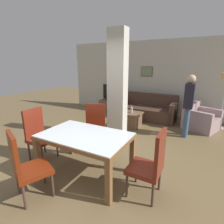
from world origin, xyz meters
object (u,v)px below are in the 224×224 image
object	(u,v)px
tv_screen	(111,93)
armchair	(200,120)
dining_chair_head_right	(151,163)
tv_stand	(111,105)
dining_table	(85,143)
sofa	(147,110)
dining_chair_far_left	(95,126)
standing_person	(189,102)
dining_chair_head_left	(39,133)
bottle	(132,110)
dining_chair_near_left	(25,165)
coffee_table	(132,119)

from	to	relation	value
tv_screen	armchair	bearing A→B (deg)	-168.06
dining_chair_head_right	tv_stand	world-z (taller)	dining_chair_head_right
dining_table	sofa	bearing A→B (deg)	90.67
tv_screen	dining_chair_far_left	bearing A→B (deg)	135.54
dining_table	dining_chair_far_left	xyz separation A→B (m)	(-0.37, 0.85, -0.05)
armchair	standing_person	world-z (taller)	standing_person
armchair	tv_stand	xyz separation A→B (m)	(-3.37, 0.65, -0.07)
standing_person	tv_stand	bearing A→B (deg)	64.82
dining_chair_head_left	bottle	distance (m)	2.78
armchair	bottle	xyz separation A→B (m)	(-1.87, -0.79, 0.25)
dining_chair_near_left	standing_person	world-z (taller)	standing_person
dining_chair_far_left	sofa	size ratio (longest dim) A/B	0.53
dining_table	bottle	distance (m)	2.63
dining_chair_near_left	dining_chair_head_right	world-z (taller)	same
tv_stand	coffee_table	bearing A→B (deg)	-43.40
tv_screen	standing_person	world-z (taller)	standing_person
tv_screen	dining_chair_head_left	bearing A→B (deg)	120.59
dining_chair_near_left	dining_chair_head_right	xyz separation A→B (m)	(1.52, 0.87, 0.00)
dining_chair_head_left	tv_screen	distance (m)	4.10
dining_table	dining_chair_head_left	bearing A→B (deg)	180.00
dining_chair_head_right	armchair	bearing A→B (deg)	-8.58
dining_chair_near_left	dining_chair_far_left	distance (m)	1.72
tv_stand	tv_screen	size ratio (longest dim) A/B	1.01
dining_chair_far_left	tv_screen	size ratio (longest dim) A/B	1.08
armchair	bottle	distance (m)	2.05
dining_table	tv_stand	bearing A→B (deg)	112.89
sofa	armchair	world-z (taller)	sofa
dining_chair_head_left	dining_chair_far_left	distance (m)	1.16
coffee_table	tv_screen	distance (m)	2.15
bottle	tv_screen	distance (m)	2.09
dining_table	tv_stand	world-z (taller)	dining_table
tv_screen	standing_person	size ratio (longest dim) A/B	0.59
standing_person	dining_chair_head_right	bearing A→B (deg)	175.56
dining_chair_head_left	tv_stand	bearing A→B (deg)	-172.27
dining_table	armchair	size ratio (longest dim) A/B	1.38
dining_chair_head_left	standing_person	world-z (taller)	standing_person
dining_table	coffee_table	distance (m)	2.65
bottle	tv_stand	size ratio (longest dim) A/B	0.23
dining_table	dining_chair_far_left	world-z (taller)	dining_chair_far_left
dining_chair_head_right	tv_screen	size ratio (longest dim) A/B	1.08
dining_chair_far_left	coffee_table	bearing A→B (deg)	-119.51
bottle	tv_stand	bearing A→B (deg)	136.16
tv_stand	sofa	bearing A→B (deg)	-13.64
sofa	tv_stand	bearing A→B (deg)	-13.64
dining_chair_head_left	coffee_table	world-z (taller)	dining_chair_head_left
tv_screen	dining_chair_head_right	bearing A→B (deg)	148.03
dining_chair_far_left	tv_stand	xyz separation A→B (m)	(-1.34, 3.21, -0.34)
dining_chair_near_left	dining_chair_head_right	size ratio (longest dim) A/B	1.00
dining_chair_far_left	tv_stand	size ratio (longest dim) A/B	1.07
sofa	standing_person	distance (m)	1.85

